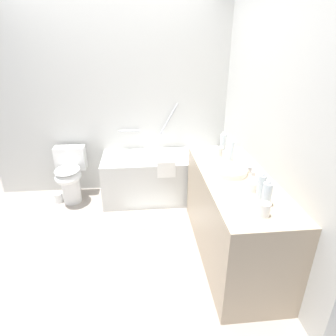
{
  "coord_description": "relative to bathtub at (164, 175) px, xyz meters",
  "views": [
    {
      "loc": [
        0.3,
        -2.52,
        1.96
      ],
      "look_at": [
        0.57,
        0.16,
        0.74
      ],
      "focal_mm": 30.28,
      "sensor_mm": 36.0,
      "label": 1
    }
  ],
  "objects": [
    {
      "name": "water_bottle_0",
      "position": [
        0.62,
        -1.66,
        0.62
      ],
      "size": [
        0.07,
        0.07,
        0.21
      ],
      "color": "silver",
      "rests_on": "vanity_counter"
    },
    {
      "name": "drinking_glass_3",
      "position": [
        0.54,
        -0.65,
        0.57
      ],
      "size": [
        0.08,
        0.08,
        0.1
      ],
      "primitive_type": "cylinder",
      "color": "white",
      "rests_on": "vanity_counter"
    },
    {
      "name": "bath_mat",
      "position": [
        -0.17,
        -0.55,
        -0.31
      ],
      "size": [
        0.66,
        0.37,
        0.01
      ],
      "primitive_type": "cube",
      "color": "white",
      "rests_on": "ground_plane"
    },
    {
      "name": "wall_right_mirror",
      "position": [
        0.92,
        -0.86,
        0.94
      ],
      "size": [
        0.1,
        2.77,
        2.52
      ],
      "primitive_type": "cube",
      "color": "silver",
      "rests_on": "ground_plane"
    },
    {
      "name": "toilet_paper_roll",
      "position": [
        -1.4,
        -0.02,
        -0.26
      ],
      "size": [
        0.11,
        0.11,
        0.13
      ],
      "primitive_type": "cylinder",
      "color": "white",
      "rests_on": "ground_plane"
    },
    {
      "name": "toilet",
      "position": [
        -1.22,
        0.03,
        0.06
      ],
      "size": [
        0.38,
        0.52,
        0.71
      ],
      "rotation": [
        0.0,
        0.0,
        -1.57
      ],
      "color": "white",
      "rests_on": "ground_plane"
    },
    {
      "name": "water_bottle_3",
      "position": [
        0.6,
        -0.55,
        0.62
      ],
      "size": [
        0.07,
        0.07,
        0.22
      ],
      "color": "silver",
      "rests_on": "vanity_counter"
    },
    {
      "name": "water_bottle_1",
      "position": [
        0.59,
        -0.86,
        0.64
      ],
      "size": [
        0.06,
        0.06,
        0.25
      ],
      "color": "silver",
      "rests_on": "vanity_counter"
    },
    {
      "name": "drinking_glass_2",
      "position": [
        0.6,
        -1.44,
        0.56
      ],
      "size": [
        0.08,
        0.08,
        0.08
      ],
      "primitive_type": "cylinder",
      "color": "white",
      "rests_on": "vanity_counter"
    },
    {
      "name": "drinking_glass_0",
      "position": [
        0.58,
        -0.74,
        0.56
      ],
      "size": [
        0.08,
        0.08,
        0.08
      ],
      "primitive_type": "cylinder",
      "color": "white",
      "rests_on": "vanity_counter"
    },
    {
      "name": "sink_basin",
      "position": [
        0.51,
        -1.09,
        0.55
      ],
      "size": [
        0.32,
        0.32,
        0.05
      ],
      "primitive_type": "cylinder",
      "color": "white",
      "rests_on": "vanity_counter"
    },
    {
      "name": "wall_back_tiled",
      "position": [
        -0.58,
        0.37,
        0.94
      ],
      "size": [
        3.3,
        0.1,
        2.52
      ],
      "primitive_type": "cube",
      "color": "silver",
      "rests_on": "ground_plane"
    },
    {
      "name": "ground_plane",
      "position": [
        -0.58,
        -0.86,
        -0.32
      ],
      "size": [
        3.9,
        3.9,
        0.0
      ],
      "primitive_type": "plane",
      "color": "#9E9389"
    },
    {
      "name": "drinking_glass_1",
      "position": [
        0.55,
        -1.79,
        0.57
      ],
      "size": [
        0.08,
        0.08,
        0.1
      ],
      "primitive_type": "cylinder",
      "color": "white",
      "rests_on": "vanity_counter"
    },
    {
      "name": "water_bottle_2",
      "position": [
        0.62,
        -1.55,
        0.62
      ],
      "size": [
        0.07,
        0.07,
        0.21
      ],
      "color": "silver",
      "rests_on": "vanity_counter"
    },
    {
      "name": "sink_faucet",
      "position": [
        0.7,
        -1.09,
        0.55
      ],
      "size": [
        0.11,
        0.15,
        0.06
      ],
      "color": "silver",
      "rests_on": "vanity_counter"
    },
    {
      "name": "vanity_counter",
      "position": [
        0.56,
        -1.18,
        0.1
      ],
      "size": [
        0.61,
        1.59,
        0.84
      ],
      "primitive_type": "cube",
      "color": "tan",
      "rests_on": "ground_plane"
    },
    {
      "name": "bathtub",
      "position": [
        0.0,
        0.0,
        0.0
      ],
      "size": [
        1.58,
        0.65,
        1.21
      ],
      "color": "silver",
      "rests_on": "ground_plane"
    }
  ]
}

